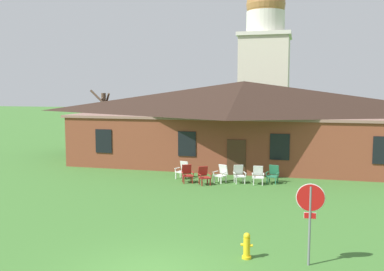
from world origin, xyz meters
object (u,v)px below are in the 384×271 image
at_px(lawn_chair_by_porch, 183,170).
at_px(lawn_chair_near_door, 187,173).
at_px(lawn_chair_right_end, 239,174).
at_px(lawn_chair_under_eave, 273,174).
at_px(fire_hydrant, 247,246).
at_px(lawn_chair_far_side, 258,175).
at_px(stop_sign, 310,208).
at_px(lawn_chair_middle, 221,173).
at_px(lawn_chair_left_end, 204,175).

height_order(lawn_chair_by_porch, lawn_chair_near_door, same).
height_order(lawn_chair_by_porch, lawn_chair_right_end, same).
bearing_deg(lawn_chair_near_door, lawn_chair_under_eave, 12.65).
bearing_deg(lawn_chair_under_eave, lawn_chair_right_end, -166.37).
bearing_deg(fire_hydrant, lawn_chair_far_side, 93.79).
relative_size(stop_sign, lawn_chair_right_end, 2.48).
xyz_separation_m(lawn_chair_middle, lawn_chair_right_end, (0.95, 0.11, 0.00)).
relative_size(lawn_chair_far_side, fire_hydrant, 1.21).
relative_size(stop_sign, lawn_chair_far_side, 2.48).
bearing_deg(lawn_chair_middle, fire_hydrant, -75.29).
distance_m(lawn_chair_by_porch, lawn_chair_right_end, 3.28).
relative_size(lawn_chair_near_door, lawn_chair_left_end, 1.00).
relative_size(stop_sign, fire_hydrant, 3.01).
xyz_separation_m(stop_sign, fire_hydrant, (-1.78, 0.04, -1.30)).
xyz_separation_m(lawn_chair_near_door, lawn_chair_right_end, (2.74, 0.58, 0.00)).
bearing_deg(lawn_chair_middle, lawn_chair_near_door, -165.32).
bearing_deg(lawn_chair_near_door, lawn_chair_middle, 14.68).
xyz_separation_m(lawn_chair_left_end, lawn_chair_far_side, (2.76, 0.81, 0.00)).
relative_size(lawn_chair_far_side, lawn_chair_under_eave, 1.00).
distance_m(lawn_chair_by_porch, lawn_chair_far_side, 4.30).
xyz_separation_m(lawn_chair_right_end, fire_hydrant, (1.69, -10.15, -0.12)).
relative_size(stop_sign, lawn_chair_by_porch, 2.48).
xyz_separation_m(stop_sign, lawn_chair_right_end, (-3.47, 10.19, -1.18)).
xyz_separation_m(lawn_chair_by_porch, lawn_chair_middle, (2.31, -0.49, 0.00)).
xyz_separation_m(lawn_chair_left_end, lawn_chair_under_eave, (3.52, 1.29, 0.00)).
relative_size(lawn_chair_by_porch, lawn_chair_far_side, 1.00).
distance_m(lawn_chair_right_end, lawn_chair_under_eave, 1.83).
xyz_separation_m(lawn_chair_by_porch, lawn_chair_left_end, (1.51, -1.23, 0.00)).
relative_size(lawn_chair_by_porch, fire_hydrant, 1.21).
bearing_deg(lawn_chair_middle, lawn_chair_under_eave, 11.30).
distance_m(lawn_chair_near_door, lawn_chair_under_eave, 4.63).
xyz_separation_m(lawn_chair_near_door, lawn_chair_under_eave, (4.52, 1.01, 0.00)).
bearing_deg(lawn_chair_near_door, fire_hydrant, -65.16).
bearing_deg(lawn_chair_by_porch, lawn_chair_right_end, -6.54).
distance_m(lawn_chair_middle, lawn_chair_far_side, 1.97).
relative_size(lawn_chair_by_porch, lawn_chair_under_eave, 1.00).
height_order(lawn_chair_middle, fire_hydrant, lawn_chair_middle).
distance_m(stop_sign, lawn_chair_far_side, 10.50).
relative_size(lawn_chair_middle, lawn_chair_right_end, 1.00).
height_order(lawn_chair_right_end, lawn_chair_under_eave, same).
distance_m(lawn_chair_middle, lawn_chair_under_eave, 2.78).
bearing_deg(lawn_chair_far_side, stop_sign, -76.43).
height_order(lawn_chair_near_door, lawn_chair_middle, same).
xyz_separation_m(lawn_chair_middle, fire_hydrant, (2.64, -10.04, -0.12)).
bearing_deg(lawn_chair_under_eave, lawn_chair_by_porch, -179.33).
relative_size(lawn_chair_by_porch, lawn_chair_left_end, 1.00).
xyz_separation_m(lawn_chair_by_porch, lawn_chair_near_door, (0.52, -0.96, 0.00)).
relative_size(lawn_chair_middle, fire_hydrant, 1.21).
relative_size(lawn_chair_by_porch, lawn_chair_middle, 1.00).
bearing_deg(lawn_chair_right_end, fire_hydrant, -80.55).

